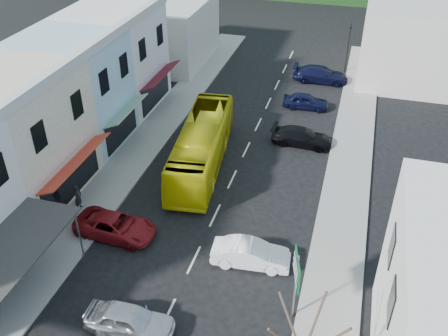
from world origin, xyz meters
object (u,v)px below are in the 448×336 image
car_white (251,254)px  bus (202,146)px  car_red (115,225)px  direction_sign (295,288)px  traffic_signal (348,48)px  car_silver (130,321)px  pedestrian_left (78,197)px

car_white → bus: bearing=27.6°
car_white → car_red: size_ratio=0.96×
direction_sign → traffic_signal: traffic_signal is taller
bus → car_red: size_ratio=2.52×
traffic_signal → car_red: bearing=85.7°
bus → car_silver: 14.45m
car_white → pedestrian_left: pedestrian_left is taller
car_silver → direction_sign: bearing=-70.1°
pedestrian_left → bus: bearing=-46.2°
bus → traffic_signal: 21.46m
car_red → pedestrian_left: size_ratio=2.71×
direction_sign → traffic_signal: bearing=74.8°
pedestrian_left → direction_sign: size_ratio=0.43×
bus → car_red: (-2.51, -8.40, -0.85)m
direction_sign → car_red: bearing=148.8°
bus → car_red: bus is taller
car_white → pedestrian_left: size_ratio=2.59×
direction_sign → car_white: bearing=117.7°
car_silver → car_red: (-3.69, 5.97, 0.00)m
bus → traffic_signal: bearing=60.2°
bus → pedestrian_left: 8.98m
car_silver → car_red: bearing=29.5°
car_white → direction_sign: 4.24m
car_red → direction_sign: bearing=-103.3°
pedestrian_left → direction_sign: bearing=-114.9°
car_silver → pedestrian_left: size_ratio=2.59×
traffic_signal → pedestrian_left: bearing=79.0°
car_silver → traffic_signal: size_ratio=0.91×
pedestrian_left → traffic_signal: 30.17m
direction_sign → pedestrian_left: bearing=146.7°
bus → traffic_signal: (8.29, 19.77, 0.86)m
car_silver → direction_sign: direction_sign is taller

